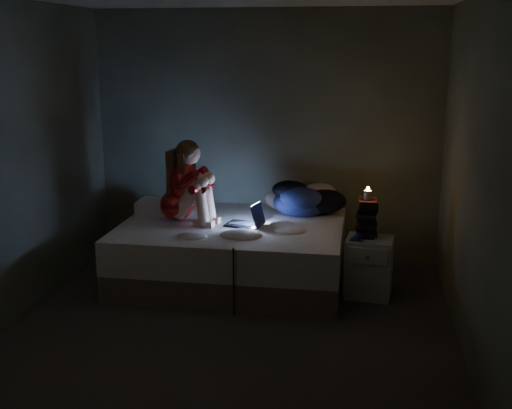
% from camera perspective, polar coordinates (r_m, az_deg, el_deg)
% --- Properties ---
extents(floor, '(3.60, 3.80, 0.02)m').
position_cam_1_polar(floor, '(5.24, -2.39, -11.27)').
color(floor, '#36302A').
rests_on(floor, ground).
extents(wall_back, '(3.60, 0.02, 2.60)m').
position_cam_1_polar(wall_back, '(6.68, 0.87, 6.06)').
color(wall_back, '#383F2F').
rests_on(wall_back, ground).
extents(wall_front, '(3.60, 0.02, 2.60)m').
position_cam_1_polar(wall_front, '(3.04, -10.03, -3.94)').
color(wall_front, '#383F2F').
rests_on(wall_front, ground).
extents(wall_left, '(0.02, 3.80, 2.60)m').
position_cam_1_polar(wall_left, '(5.49, -21.40, 3.34)').
color(wall_left, '#383F2F').
rests_on(wall_left, ground).
extents(wall_right, '(0.02, 3.80, 2.60)m').
position_cam_1_polar(wall_right, '(4.79, 19.16, 2.10)').
color(wall_right, '#383F2F').
rests_on(wall_right, ground).
extents(bed, '(2.10, 1.57, 0.58)m').
position_cam_1_polar(bed, '(6.16, -2.12, -4.30)').
color(bed, '#B4AEA4').
rests_on(bed, ground).
extents(pillow, '(0.46, 0.33, 0.13)m').
position_cam_1_polar(pillow, '(6.50, -8.45, -0.21)').
color(pillow, white).
rests_on(pillow, bed).
extents(woman, '(0.55, 0.41, 0.81)m').
position_cam_1_polar(woman, '(6.09, -7.13, 2.12)').
color(woman, maroon).
rests_on(woman, bed).
extents(laptop, '(0.38, 0.30, 0.24)m').
position_cam_1_polar(laptop, '(5.98, -1.09, -0.82)').
color(laptop, black).
rests_on(laptop, bed).
extents(clothes_pile, '(0.68, 0.60, 0.36)m').
position_cam_1_polar(clothes_pile, '(6.39, 4.04, 0.69)').
color(clothes_pile, '#111E3E').
rests_on(clothes_pile, bed).
extents(nightstand, '(0.45, 0.40, 0.55)m').
position_cam_1_polar(nightstand, '(5.90, 10.05, -5.53)').
color(nightstand, silver).
rests_on(nightstand, ground).
extents(book_stack, '(0.19, 0.25, 0.33)m').
position_cam_1_polar(book_stack, '(5.82, 9.88, -1.27)').
color(book_stack, black).
rests_on(book_stack, nightstand).
extents(candle, '(0.07, 0.07, 0.08)m').
position_cam_1_polar(candle, '(5.77, 9.97, 0.71)').
color(candle, beige).
rests_on(candle, book_stack).
extents(phone, '(0.09, 0.15, 0.01)m').
position_cam_1_polar(phone, '(5.75, 8.98, -3.07)').
color(phone, black).
rests_on(phone, nightstand).
extents(blue_orb, '(0.08, 0.08, 0.08)m').
position_cam_1_polar(blue_orb, '(5.68, 9.25, -2.94)').
color(blue_orb, navy).
rests_on(blue_orb, nightstand).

